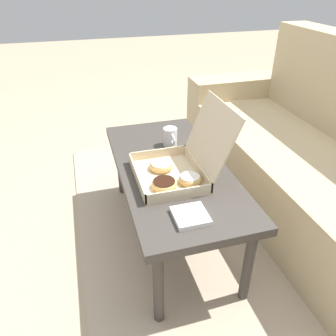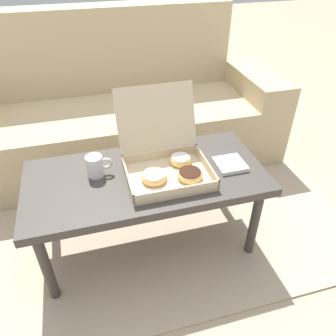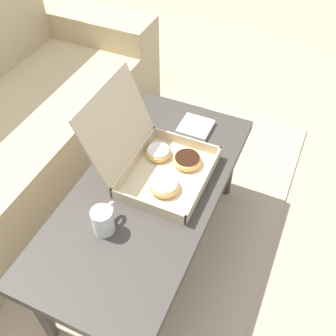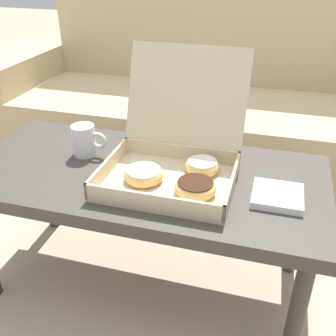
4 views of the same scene
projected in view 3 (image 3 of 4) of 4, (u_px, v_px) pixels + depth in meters
ground_plane at (132, 246)px, 1.81m from camera, size 12.00×12.00×0.00m
area_rug at (77, 223)px, 1.89m from camera, size 2.26×1.78×0.01m
coffee_table at (147, 198)px, 1.49m from camera, size 1.08×0.51×0.45m
pastry_box at (158, 160)px, 1.47m from camera, size 0.37×0.41×0.33m
coffee_mug at (103, 220)px, 1.30m from camera, size 0.12×0.07×0.10m
napkin_stack at (196, 127)px, 1.68m from camera, size 0.13×0.13×0.02m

